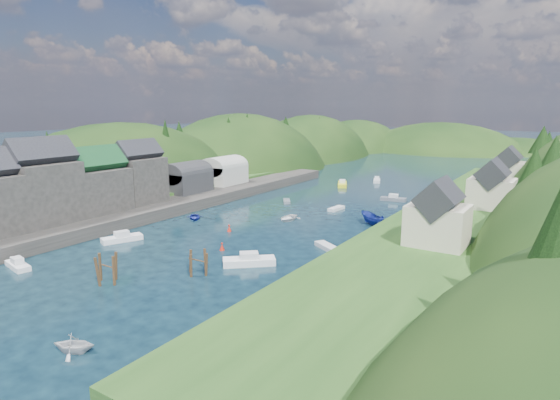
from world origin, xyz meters
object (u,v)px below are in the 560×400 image
Objects in this scene: channel_buoy_far at (229,228)px; piling_cluster_near at (107,271)px; piling_cluster_far at (198,265)px; channel_buoy_near at (222,247)px.

piling_cluster_near is at bearing -84.85° from channel_buoy_far.
piling_cluster_far is 3.03× the size of channel_buoy_near.
channel_buoy_near is at bearing 79.13° from piling_cluster_near.
channel_buoy_far is at bearing 123.19° from channel_buoy_near.
channel_buoy_far is (-2.17, 24.07, -0.88)m from piling_cluster_near.
channel_buoy_far is at bearing 95.15° from piling_cluster_near.
piling_cluster_near reaches higher than channel_buoy_near.
piling_cluster_far is at bearing -62.09° from channel_buoy_far.
channel_buoy_near is at bearing -56.81° from channel_buoy_far.
piling_cluster_far is at bearing -67.63° from channel_buoy_near.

